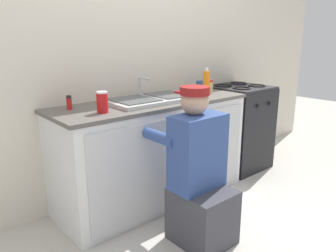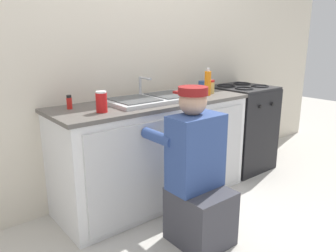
{
  "view_description": "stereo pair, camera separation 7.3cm",
  "coord_description": "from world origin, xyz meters",
  "px_view_note": "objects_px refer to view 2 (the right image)",
  "views": [
    {
      "loc": [
        -1.68,
        -1.85,
        1.42
      ],
      "look_at": [
        0.0,
        0.1,
        0.72
      ],
      "focal_mm": 35.0,
      "sensor_mm": 36.0,
      "label": 1
    },
    {
      "loc": [
        -1.62,
        -1.9,
        1.42
      ],
      "look_at": [
        0.0,
        0.1,
        0.72
      ],
      "focal_mm": 35.0,
      "sensor_mm": 36.0,
      "label": 2
    }
  ],
  "objects_px": {
    "soap_bottle_orange": "(208,83)",
    "soda_cup_red": "(101,102)",
    "coffee_mug": "(203,86)",
    "plumber_person": "(197,180)",
    "condiment_jar": "(211,87)",
    "sink_double_basin": "(153,98)",
    "stove_range": "(240,127)",
    "spice_bottle_red": "(69,102)"
  },
  "relations": [
    {
      "from": "sink_double_basin",
      "to": "condiment_jar",
      "type": "distance_m",
      "value": 0.65
    },
    {
      "from": "spice_bottle_red",
      "to": "condiment_jar",
      "type": "bearing_deg",
      "value": -7.69
    },
    {
      "from": "sink_double_basin",
      "to": "soap_bottle_orange",
      "type": "xyz_separation_m",
      "value": [
        0.55,
        -0.1,
        0.09
      ]
    },
    {
      "from": "coffee_mug",
      "to": "soda_cup_red",
      "type": "height_order",
      "value": "soda_cup_red"
    },
    {
      "from": "sink_double_basin",
      "to": "spice_bottle_red",
      "type": "bearing_deg",
      "value": 169.24
    },
    {
      "from": "soda_cup_red",
      "to": "plumber_person",
      "type": "bearing_deg",
      "value": -55.4
    },
    {
      "from": "spice_bottle_red",
      "to": "soda_cup_red",
      "type": "relative_size",
      "value": 0.69
    },
    {
      "from": "spice_bottle_red",
      "to": "soap_bottle_orange",
      "type": "relative_size",
      "value": 0.42
    },
    {
      "from": "plumber_person",
      "to": "sink_double_basin",
      "type": "bearing_deg",
      "value": 78.28
    },
    {
      "from": "plumber_person",
      "to": "soda_cup_red",
      "type": "distance_m",
      "value": 0.87
    },
    {
      "from": "plumber_person",
      "to": "coffee_mug",
      "type": "xyz_separation_m",
      "value": [
        0.87,
        0.84,
        0.49
      ]
    },
    {
      "from": "soap_bottle_orange",
      "to": "sink_double_basin",
      "type": "bearing_deg",
      "value": 169.63
    },
    {
      "from": "soap_bottle_orange",
      "to": "condiment_jar",
      "type": "height_order",
      "value": "soap_bottle_orange"
    },
    {
      "from": "spice_bottle_red",
      "to": "condiment_jar",
      "type": "relative_size",
      "value": 0.82
    },
    {
      "from": "soap_bottle_orange",
      "to": "coffee_mug",
      "type": "bearing_deg",
      "value": 53.93
    },
    {
      "from": "sink_double_basin",
      "to": "plumber_person",
      "type": "relative_size",
      "value": 0.72
    },
    {
      "from": "sink_double_basin",
      "to": "coffee_mug",
      "type": "bearing_deg",
      "value": 10.56
    },
    {
      "from": "sink_double_basin",
      "to": "soap_bottle_orange",
      "type": "bearing_deg",
      "value": -10.37
    },
    {
      "from": "coffee_mug",
      "to": "condiment_jar",
      "type": "height_order",
      "value": "condiment_jar"
    },
    {
      "from": "stove_range",
      "to": "plumber_person",
      "type": "xyz_separation_m",
      "value": [
        -1.34,
        -0.7,
        0.0
      ]
    },
    {
      "from": "stove_range",
      "to": "soda_cup_red",
      "type": "bearing_deg",
      "value": -175.99
    },
    {
      "from": "condiment_jar",
      "to": "soda_cup_red",
      "type": "bearing_deg",
      "value": -176.45
    },
    {
      "from": "spice_bottle_red",
      "to": "soap_bottle_orange",
      "type": "xyz_separation_m",
      "value": [
        1.23,
        -0.23,
        0.06
      ]
    },
    {
      "from": "coffee_mug",
      "to": "spice_bottle_red",
      "type": "bearing_deg",
      "value": -179.78
    },
    {
      "from": "soap_bottle_orange",
      "to": "coffee_mug",
      "type": "relative_size",
      "value": 1.98
    },
    {
      "from": "soap_bottle_orange",
      "to": "soda_cup_red",
      "type": "relative_size",
      "value": 1.64
    },
    {
      "from": "condiment_jar",
      "to": "sink_double_basin",
      "type": "bearing_deg",
      "value": 175.58
    },
    {
      "from": "condiment_jar",
      "to": "soda_cup_red",
      "type": "relative_size",
      "value": 0.84
    },
    {
      "from": "plumber_person",
      "to": "condiment_jar",
      "type": "bearing_deg",
      "value": 39.53
    },
    {
      "from": "plumber_person",
      "to": "condiment_jar",
      "type": "xyz_separation_m",
      "value": [
        0.79,
        0.65,
        0.5
      ]
    },
    {
      "from": "stove_range",
      "to": "coffee_mug",
      "type": "relative_size",
      "value": 7.33
    },
    {
      "from": "sink_double_basin",
      "to": "soda_cup_red",
      "type": "distance_m",
      "value": 0.56
    },
    {
      "from": "sink_double_basin",
      "to": "plumber_person",
      "type": "distance_m",
      "value": 0.85
    },
    {
      "from": "stove_range",
      "to": "condiment_jar",
      "type": "relative_size",
      "value": 7.22
    },
    {
      "from": "soda_cup_red",
      "to": "stove_range",
      "type": "bearing_deg",
      "value": 4.01
    },
    {
      "from": "soap_bottle_orange",
      "to": "plumber_person",
      "type": "bearing_deg",
      "value": -139.13
    },
    {
      "from": "soap_bottle_orange",
      "to": "spice_bottle_red",
      "type": "bearing_deg",
      "value": 169.41
    },
    {
      "from": "soda_cup_red",
      "to": "spice_bottle_red",
      "type": "bearing_deg",
      "value": 117.91
    },
    {
      "from": "soap_bottle_orange",
      "to": "soda_cup_red",
      "type": "height_order",
      "value": "soap_bottle_orange"
    },
    {
      "from": "condiment_jar",
      "to": "soap_bottle_orange",
      "type": "bearing_deg",
      "value": -151.96
    },
    {
      "from": "spice_bottle_red",
      "to": "sink_double_basin",
      "type": "bearing_deg",
      "value": -10.76
    },
    {
      "from": "coffee_mug",
      "to": "plumber_person",
      "type": "bearing_deg",
      "value": -136.0
    }
  ]
}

